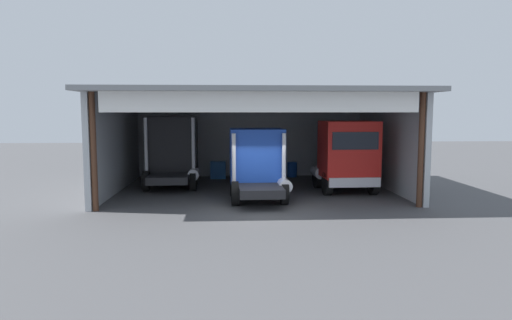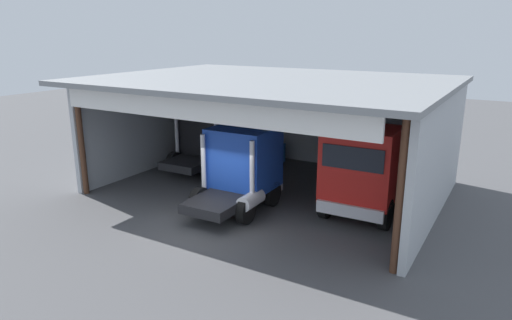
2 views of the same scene
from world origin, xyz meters
TOP-DOWN VIEW (x-y plane):
  - ground_plane at (0.00, 0.00)m, footprint 80.00×80.00m
  - workshop_shed at (0.00, 5.58)m, footprint 14.26×10.97m
  - truck_black_right_bay at (-4.24, 5.88)m, footprint 2.82×4.20m
  - truck_blue_yard_outside at (0.01, 2.27)m, footprint 2.61×4.33m
  - truck_red_left_bay at (4.39, 3.66)m, footprint 2.76×4.46m
  - oil_drum at (2.51, 9.09)m, footprint 0.58×0.58m
  - tool_cart at (-1.94, 8.72)m, footprint 0.90×0.60m

SIDE VIEW (x-z plane):
  - ground_plane at x=0.00m, z-range 0.00..0.00m
  - oil_drum at x=2.51m, z-range 0.00..0.88m
  - tool_cart at x=-1.94m, z-range 0.00..1.00m
  - truck_blue_yard_outside at x=0.01m, z-range 0.08..3.25m
  - truck_red_left_bay at x=4.39m, z-range 0.09..3.57m
  - truck_black_right_bay at x=-4.24m, z-range 0.09..3.75m
  - workshop_shed at x=0.00m, z-range 1.02..5.92m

